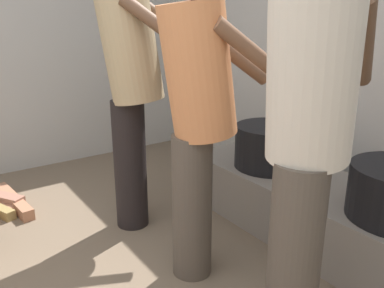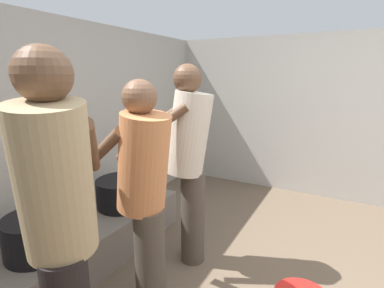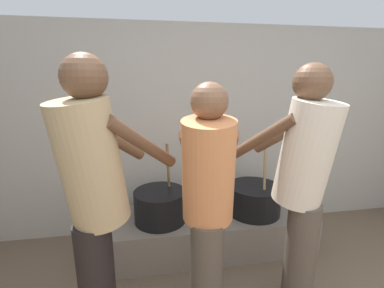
{
  "view_description": "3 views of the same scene",
  "coord_description": "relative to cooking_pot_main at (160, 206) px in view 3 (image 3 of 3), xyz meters",
  "views": [
    {
      "loc": [
        1.19,
        0.2,
        1.28
      ],
      "look_at": [
        -0.23,
        1.19,
        0.73
      ],
      "focal_mm": 37.53,
      "sensor_mm": 36.0,
      "label": 1
    },
    {
      "loc": [
        -1.62,
        0.2,
        1.56
      ],
      "look_at": [
        0.29,
        1.24,
        1.04
      ],
      "focal_mm": 27.24,
      "sensor_mm": 36.0,
      "label": 2
    },
    {
      "loc": [
        -0.61,
        -0.13,
        1.55
      ],
      "look_at": [
        -0.31,
        1.7,
        1.1
      ],
      "focal_mm": 24.97,
      "sensor_mm": 36.0,
      "label": 3
    }
  ],
  "objects": [
    {
      "name": "cook_in_orange_shirt",
      "position": [
        0.25,
        -0.74,
        0.39
      ],
      "size": [
        0.46,
        0.7,
        1.54
      ],
      "color": "#4C4238",
      "rests_on": "ground_plane"
    },
    {
      "name": "cook_in_tan_shirt",
      "position": [
        -0.37,
        -0.78,
        0.48
      ],
      "size": [
        0.71,
        0.71,
        1.67
      ],
      "color": "black",
      "rests_on": "ground_plane"
    },
    {
      "name": "cooking_pot_secondary",
      "position": [
        0.86,
        0.0,
        -0.01
      ],
      "size": [
        0.48,
        0.48,
        0.71
      ],
      "color": "black",
      "rests_on": "hearth_ledge"
    },
    {
      "name": "cook_in_cream_shirt",
      "position": [
        0.86,
        -0.72,
        0.46
      ],
      "size": [
        0.61,
        0.75,
        1.64
      ],
      "color": "#4C4238",
      "rests_on": "ground_plane"
    },
    {
      "name": "hearth_ledge",
      "position": [
        0.43,
        0.03,
        -0.31
      ],
      "size": [
        1.91,
        0.6,
        0.34
      ],
      "primitive_type": "cube",
      "color": "slate",
      "rests_on": "ground_plane"
    },
    {
      "name": "block_enclosure_rear",
      "position": [
        0.54,
        0.55,
        0.55
      ],
      "size": [
        5.06,
        0.2,
        2.06
      ],
      "primitive_type": "cube",
      "color": "#ADA8A0",
      "rests_on": "ground_plane"
    },
    {
      "name": "cooking_pot_main",
      "position": [
        0.0,
        0.0,
        0.0
      ],
      "size": [
        0.45,
        0.45,
        0.73
      ],
      "color": "black",
      "rests_on": "hearth_ledge"
    }
  ]
}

